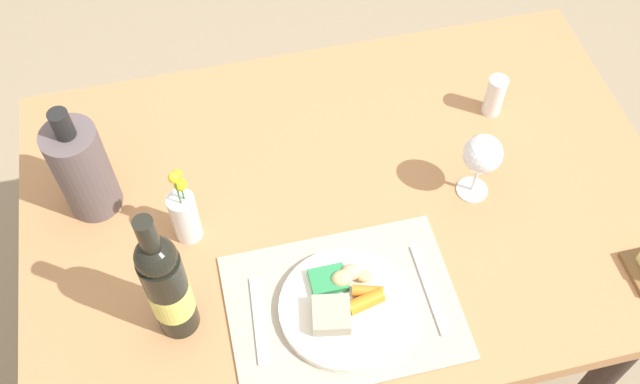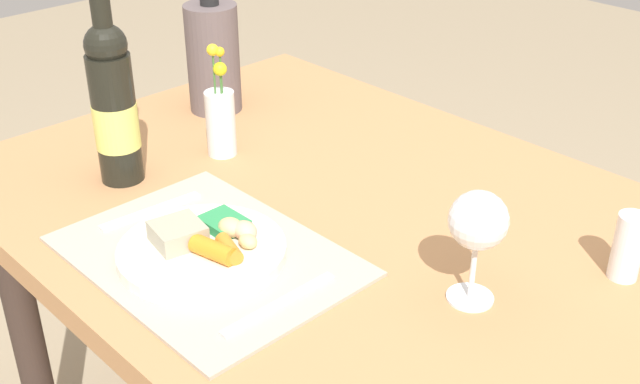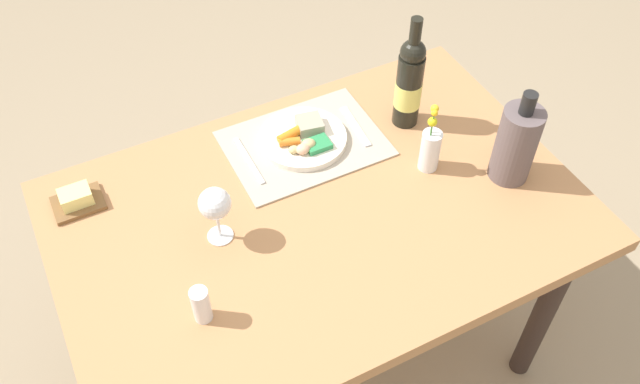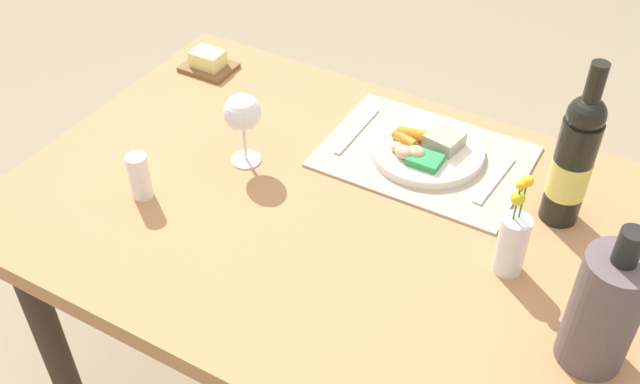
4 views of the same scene
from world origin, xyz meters
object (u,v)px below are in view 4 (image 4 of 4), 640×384
Objects in this scene: wine_bottle at (573,160)px; knife at (357,131)px; dinner_plate at (426,148)px; butter_dish at (208,62)px; fork at (495,180)px; flower_vase at (513,241)px; dining_table at (343,242)px; wine_glass at (242,114)px; cooler_bottle at (605,310)px; salt_shaker at (140,176)px.

knife is at bearing -5.81° from wine_bottle.
dinner_plate is 0.17m from knife.
butter_dish is at bearing -7.49° from knife.
flower_vase reaches higher than fork.
knife is at bearing 172.59° from butter_dish.
flower_vase is 0.21m from wine_bottle.
dinner_plate is 1.28× the size of knife.
flower_vase is 0.95m from butter_dish.
fork reaches higher than dining_table.
fork is 0.51× the size of wine_bottle.
dining_table is at bearing 111.42° from knife.
cooler_bottle is at bearing 168.87° from wine_glass.
cooler_bottle reaches higher than butter_dish.
flower_vase is 0.74m from salt_shaker.
dining_table is 0.65m from butter_dish.
knife is 0.50m from salt_shaker.
dining_table is 0.35m from fork.
flower_vase reaches higher than butter_dish.
fork is 0.82× the size of flower_vase.
salt_shaker is (0.72, 0.17, -0.02)m from flower_vase.
cooler_bottle is at bearing 145.79° from flower_vase.
wine_glass reaches higher than salt_shaker.
wine_glass reaches higher than knife.
dining_table is 0.38m from flower_vase.
fork is (-0.16, 0.01, -0.01)m from dinner_plate.
fork is 0.55m from wine_glass.
wine_bottle is at bearing -102.81° from flower_vase.
dinner_plate is at bearing -179.72° from knife.
butter_dish is (0.94, -0.11, -0.12)m from wine_bottle.
knife is 0.90× the size of flower_vase.
wine_bottle is at bearing -66.18° from cooler_bottle.
flower_vase is at bearing 77.19° from wine_bottle.
salt_shaker is (0.38, 0.16, 0.14)m from dining_table.
butter_dish is at bearing -6.60° from wine_bottle.
cooler_bottle is 0.22m from flower_vase.
cooler_bottle reaches higher than fork.
dinner_plate is at bearing -106.51° from dining_table.
wine_bottle reaches higher than dinner_plate.
knife is (0.17, 0.00, -0.01)m from dinner_plate.
wine_glass is 0.41m from butter_dish.
salt_shaker is (0.90, 0.05, -0.07)m from cooler_bottle.
dinner_plate reaches higher than fork.
knife is 0.29m from wine_glass.
dinner_plate is 0.58m from cooler_bottle.
butter_dish is 1.27× the size of salt_shaker.
knife is at bearing -28.67° from flower_vase.
wine_bottle is at bearing 170.84° from dinner_plate.
wine_glass is at bearing 13.82° from wine_bottle.
salt_shaker is (-0.18, 0.47, 0.03)m from butter_dish.
cooler_bottle reaches higher than dinner_plate.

